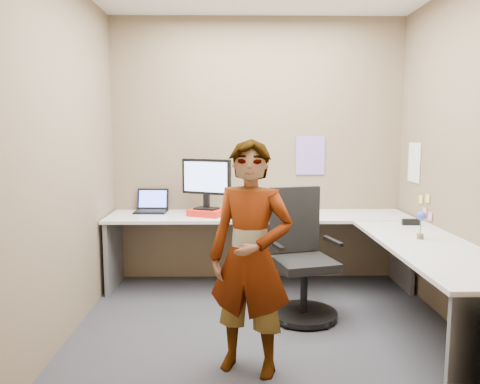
{
  "coord_description": "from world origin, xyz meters",
  "views": [
    {
      "loc": [
        -0.26,
        -3.57,
        1.54
      ],
      "look_at": [
        -0.2,
        0.25,
        1.05
      ],
      "focal_mm": 35.0,
      "sensor_mm": 36.0,
      "label": 1
    }
  ],
  "objects_px": {
    "monitor": "(206,180)",
    "office_chair": "(301,266)",
    "person": "(250,258)",
    "desk": "(313,243)"
  },
  "relations": [
    {
      "from": "monitor",
      "to": "office_chair",
      "type": "distance_m",
      "value": 1.28
    },
    {
      "from": "monitor",
      "to": "person",
      "type": "distance_m",
      "value": 1.71
    },
    {
      "from": "monitor",
      "to": "office_chair",
      "type": "relative_size",
      "value": 0.46
    },
    {
      "from": "person",
      "to": "monitor",
      "type": "bearing_deg",
      "value": 123.33
    },
    {
      "from": "desk",
      "to": "office_chair",
      "type": "relative_size",
      "value": 2.81
    },
    {
      "from": "desk",
      "to": "person",
      "type": "distance_m",
      "value": 1.23
    },
    {
      "from": "person",
      "to": "desk",
      "type": "bearing_deg",
      "value": 82.07
    },
    {
      "from": "desk",
      "to": "person",
      "type": "relative_size",
      "value": 1.99
    },
    {
      "from": "desk",
      "to": "monitor",
      "type": "height_order",
      "value": "monitor"
    },
    {
      "from": "monitor",
      "to": "desk",
      "type": "bearing_deg",
      "value": -6.49
    }
  ]
}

